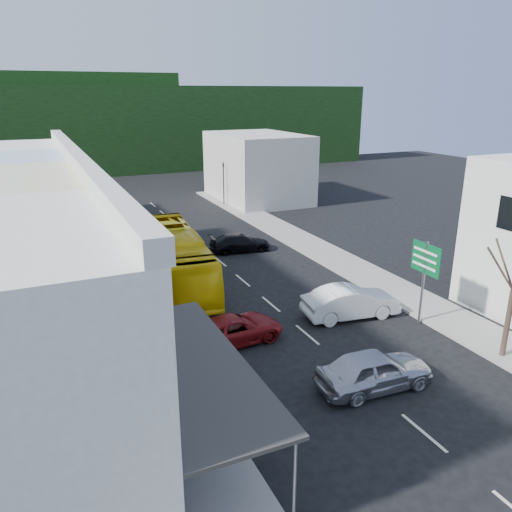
{
  "coord_description": "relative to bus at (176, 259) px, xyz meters",
  "views": [
    {
      "loc": [
        -11.19,
        -18.72,
        11.14
      ],
      "look_at": [
        0.0,
        6.0,
        2.2
      ],
      "focal_mm": 35.0,
      "sensor_mm": 36.0,
      "label": 1
    }
  ],
  "objects": [
    {
      "name": "car_black_near",
      "position": [
        5.99,
        4.43,
        -0.85
      ],
      "size": [
        4.69,
        2.39,
        1.4
      ],
      "primitive_type": "imported",
      "rotation": [
        0.0,
        0.0,
        1.45
      ],
      "color": "black",
      "rests_on": "ground"
    },
    {
      "name": "pedestrian_left",
      "position": [
        -2.92,
        -6.77,
        -0.55
      ],
      "size": [
        0.52,
        0.67,
        1.7
      ],
      "primitive_type": "imported",
      "rotation": [
        0.0,
        0.0,
        1.79
      ],
      "color": "black",
      "rests_on": "sidewalk_left"
    },
    {
      "name": "distant_block_left",
      "position": [
        -8.17,
        17.81,
        1.45
      ],
      "size": [
        8.0,
        10.0,
        6.0
      ],
      "primitive_type": "cube",
      "color": "#B7B2A8",
      "rests_on": "ground"
    },
    {
      "name": "car_silver",
      "position": [
        3.92,
        -14.25,
        -0.85
      ],
      "size": [
        4.48,
        2.02,
        1.4
      ],
      "primitive_type": "imported",
      "rotation": [
        0.0,
        0.0,
        1.52
      ],
      "color": "silver",
      "rests_on": "ground"
    },
    {
      "name": "car_black_far",
      "position": [
        1.05,
        10.32,
        -0.85
      ],
      "size": [
        4.46,
        1.95,
        1.4
      ],
      "primitive_type": "imported",
      "rotation": [
        0.0,
        0.0,
        1.54
      ],
      "color": "black",
      "rests_on": "ground"
    },
    {
      "name": "sidewalk_left",
      "position": [
        -3.67,
        0.81,
        -1.48
      ],
      "size": [
        3.0,
        52.0,
        0.15
      ],
      "primitive_type": "cube",
      "color": "gray",
      "rests_on": "ground"
    },
    {
      "name": "direction_sign",
      "position": [
        9.63,
        -10.41,
        0.6
      ],
      "size": [
        0.29,
        1.94,
        4.3
      ],
      "primitive_type": null,
      "rotation": [
        0.0,
        0.0,
        -0.02
      ],
      "color": "#055327",
      "rests_on": "ground"
    },
    {
      "name": "car_red",
      "position": [
        0.37,
        -8.4,
        -0.85
      ],
      "size": [
        4.75,
        2.31,
        1.4
      ],
      "primitive_type": "imported",
      "rotation": [
        0.0,
        0.0,
        1.66
      ],
      "color": "maroon",
      "rests_on": "ground"
    },
    {
      "name": "car_white",
      "position": [
        6.87,
        -8.35,
        -0.85
      ],
      "size": [
        4.59,
        2.34,
        1.4
      ],
      "primitive_type": "imported",
      "rotation": [
        0.0,
        0.0,
        1.45
      ],
      "color": "silver",
      "rests_on": "ground"
    },
    {
      "name": "sidewalk_right",
      "position": [
        11.33,
        0.81,
        -1.48
      ],
      "size": [
        3.0,
        52.0,
        0.15
      ],
      "primitive_type": "cube",
      "color": "gray",
      "rests_on": "ground"
    },
    {
      "name": "shopfront_row",
      "position": [
        -8.66,
        -4.19,
        2.45
      ],
      "size": [
        8.25,
        30.0,
        8.0
      ],
      "color": "silver",
      "rests_on": "ground"
    },
    {
      "name": "traffic_signal",
      "position": [
        10.43,
        19.4,
        0.68
      ],
      "size": [
        0.53,
        0.93,
        4.46
      ],
      "primitive_type": null,
      "rotation": [
        0.0,
        0.0,
        3.1
      ],
      "color": "black",
      "rests_on": "ground"
    },
    {
      "name": "distant_block_right",
      "position": [
        14.83,
        20.81,
        1.95
      ],
      "size": [
        8.0,
        12.0,
        7.0
      ],
      "primitive_type": "cube",
      "color": "#B7B2A8",
      "rests_on": "ground"
    },
    {
      "name": "ground",
      "position": [
        3.83,
        -9.19,
        -1.55
      ],
      "size": [
        120.0,
        120.0,
        0.0
      ],
      "primitive_type": "plane",
      "color": "black",
      "rests_on": "ground"
    },
    {
      "name": "hillside",
      "position": [
        2.38,
        55.9,
        5.18
      ],
      "size": [
        80.0,
        26.0,
        14.0
      ],
      "color": "black",
      "rests_on": "ground"
    },
    {
      "name": "bus",
      "position": [
        0.0,
        0.0,
        0.0
      ],
      "size": [
        3.63,
        11.79,
        3.1
      ],
      "primitive_type": "imported",
      "rotation": [
        0.0,
        0.0,
        -0.1
      ],
      "color": "yellow",
      "rests_on": "ground"
    }
  ]
}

